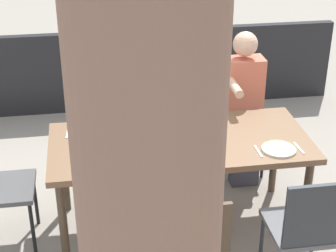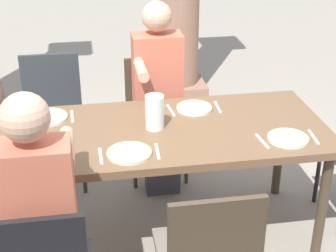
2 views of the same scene
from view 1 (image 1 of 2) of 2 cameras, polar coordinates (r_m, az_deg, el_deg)
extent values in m
plane|color=gray|center=(4.51, 1.15, -10.01)|extent=(16.00, 16.00, 0.00)
cube|color=brown|center=(4.10, 1.24, -1.75)|extent=(1.91, 0.86, 0.05)
cylinder|color=#473828|center=(4.25, 13.87, -7.57)|extent=(0.06, 0.06, 0.72)
cylinder|color=#473828|center=(3.97, -10.65, -9.92)|extent=(0.06, 0.06, 0.72)
cylinder|color=#473828|center=(4.79, 10.84, -2.94)|extent=(0.06, 0.06, 0.72)
cylinder|color=#473828|center=(4.55, -10.57, -4.66)|extent=(0.06, 0.06, 0.72)
cube|color=#5B5E61|center=(3.80, 13.47, -10.02)|extent=(0.44, 0.44, 0.04)
cube|color=#2D3338|center=(3.52, 15.04, -8.95)|extent=(0.42, 0.03, 0.46)
cylinder|color=#2D3338|center=(4.15, 14.63, -10.84)|extent=(0.03, 0.03, 0.45)
cylinder|color=#2D3338|center=(4.03, 9.54, -11.56)|extent=(0.03, 0.03, 0.45)
cube|color=#4F4F50|center=(5.04, 7.19, 0.05)|extent=(0.44, 0.44, 0.04)
cube|color=black|center=(5.12, 6.74, 3.39)|extent=(0.42, 0.03, 0.47)
cylinder|color=black|center=(4.95, 5.50, -3.47)|extent=(0.03, 0.03, 0.43)
cylinder|color=black|center=(5.05, 9.69, -3.10)|extent=(0.03, 0.03, 0.43)
cylinder|color=black|center=(5.27, 4.50, -1.40)|extent=(0.03, 0.03, 0.43)
cylinder|color=black|center=(5.36, 8.46, -1.09)|extent=(0.03, 0.03, 0.43)
cube|color=#6A6158|center=(3.62, 2.18, -11.69)|extent=(0.44, 0.44, 0.04)
cube|color=#473828|center=(3.34, 2.91, -11.04)|extent=(0.42, 0.03, 0.41)
cylinder|color=#473828|center=(3.95, 4.36, -12.34)|extent=(0.03, 0.03, 0.43)
cube|color=#6A6158|center=(4.89, -1.23, -0.31)|extent=(0.44, 0.44, 0.04)
cube|color=#473828|center=(4.97, -1.57, 3.03)|extent=(0.42, 0.03, 0.45)
cylinder|color=#473828|center=(4.83, -3.13, -4.06)|extent=(0.03, 0.03, 0.45)
cylinder|color=#473828|center=(4.87, 1.32, -3.70)|extent=(0.03, 0.03, 0.45)
cylinder|color=#473828|center=(5.15, -3.59, -1.90)|extent=(0.03, 0.03, 0.45)
cylinder|color=#473828|center=(5.20, 0.58, -1.59)|extent=(0.03, 0.03, 0.45)
cube|color=#4F4F50|center=(4.24, -16.44, -6.15)|extent=(0.44, 0.44, 0.04)
cylinder|color=black|center=(4.19, -13.66, -10.22)|extent=(0.03, 0.03, 0.46)
cylinder|color=black|center=(4.50, -13.38, -7.32)|extent=(0.03, 0.03, 0.46)
cube|color=#3F3F4C|center=(3.95, 1.41, -11.88)|extent=(0.24, 0.14, 0.46)
cube|color=#3F3F4C|center=(3.71, 1.71, -9.38)|extent=(0.28, 0.32, 0.10)
cube|color=#CC664C|center=(3.44, 2.12, -6.08)|extent=(0.34, 0.20, 0.55)
sphere|color=tan|center=(3.24, 2.23, -0.16)|extent=(0.20, 0.20, 0.20)
cylinder|color=tan|center=(3.60, 3.62, -2.20)|extent=(0.07, 0.30, 0.07)
cube|color=#3F3F4C|center=(4.93, 7.83, -3.48)|extent=(0.24, 0.14, 0.46)
cube|color=#3F3F4C|center=(4.87, 7.74, -0.11)|extent=(0.28, 0.32, 0.10)
cube|color=#CC664C|center=(4.83, 7.62, 3.86)|extent=(0.34, 0.20, 0.54)
sphere|color=tan|center=(4.69, 7.91, 8.30)|extent=(0.21, 0.21, 0.21)
cylinder|color=tan|center=(4.54, 6.83, 3.96)|extent=(0.07, 0.30, 0.07)
cube|color=black|center=(6.26, -2.44, 5.83)|extent=(4.31, 0.10, 0.90)
cylinder|color=white|center=(4.04, 11.25, -2.36)|extent=(0.25, 0.25, 0.01)
torus|color=#A4C786|center=(4.03, 11.26, -2.27)|extent=(0.25, 0.25, 0.01)
cube|color=silver|center=(4.09, 13.23, -2.22)|extent=(0.03, 0.17, 0.01)
cube|color=silver|center=(3.99, 9.22, -2.58)|extent=(0.02, 0.17, 0.01)
cylinder|color=silver|center=(4.36, 3.51, 0.44)|extent=(0.24, 0.24, 0.01)
torus|color=#A0BE77|center=(4.35, 3.51, 0.52)|extent=(0.24, 0.24, 0.01)
cube|color=silver|center=(4.39, 5.42, 0.54)|extent=(0.02, 0.17, 0.01)
cube|color=silver|center=(4.33, 1.57, 0.27)|extent=(0.02, 0.17, 0.01)
cylinder|color=white|center=(3.85, -1.61, -3.35)|extent=(0.22, 0.22, 0.01)
torus|color=#A9CD91|center=(3.85, -1.61, -3.26)|extent=(0.22, 0.22, 0.01)
cube|color=silver|center=(3.87, 0.60, -3.21)|extent=(0.03, 0.17, 0.01)
cube|color=silver|center=(3.84, -3.83, -3.56)|extent=(0.02, 0.17, 0.01)
cylinder|color=white|center=(4.25, -8.21, -0.51)|extent=(0.23, 0.23, 0.01)
torus|color=#A4C786|center=(4.25, -8.21, -0.43)|extent=(0.23, 0.23, 0.01)
cube|color=silver|center=(4.25, -6.19, -0.40)|extent=(0.03, 0.17, 0.01)
cube|color=silver|center=(4.26, -10.22, -0.69)|extent=(0.03, 0.17, 0.01)
cylinder|color=white|center=(4.03, 1.93, -0.30)|extent=(0.11, 0.11, 0.20)
cylinder|color=#EFEAC6|center=(4.05, 1.92, -0.68)|extent=(0.10, 0.10, 0.13)
camera|label=2|loc=(6.32, 0.83, 21.67)|focal=55.89mm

